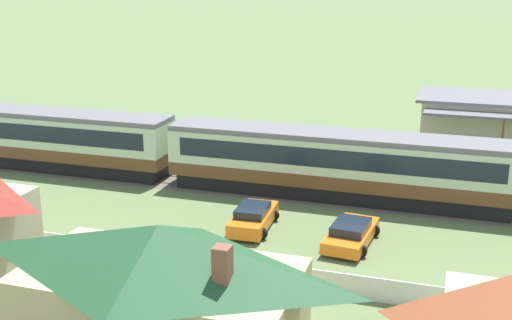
# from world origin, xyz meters

# --- Properties ---
(ground_plane) EXTENTS (600.00, 600.00, 0.00)m
(ground_plane) POSITION_xyz_m (0.00, 0.00, 0.00)
(ground_plane) COLOR #607547
(passenger_train) EXTENTS (62.30, 3.09, 3.94)m
(passenger_train) POSITION_xyz_m (-8.38, 0.14, 2.19)
(passenger_train) COLOR brown
(passenger_train) RESTS_ON ground_plane
(railway_track) EXTENTS (99.27, 3.60, 0.04)m
(railway_track) POSITION_xyz_m (-9.25, 0.14, 0.01)
(railway_track) COLOR #665B51
(railway_track) RESTS_ON ground_plane
(station_building) EXTENTS (10.88, 7.16, 4.79)m
(station_building) POSITION_xyz_m (0.62, 9.75, 2.43)
(station_building) COLOR beige
(station_building) RESTS_ON ground_plane
(cottage_dark_green_roof) EXTENTS (10.69, 5.57, 4.41)m
(cottage_dark_green_roof) POSITION_xyz_m (-11.81, -16.68, 2.29)
(cottage_dark_green_roof) COLOR tan
(cottage_dark_green_roof) RESTS_ON ground_plane
(picket_fence_front) EXTENTS (48.72, 0.06, 1.05)m
(picket_fence_front) POSITION_xyz_m (-16.92, -11.69, 0.53)
(picket_fence_front) COLOR white
(picket_fence_front) RESTS_ON ground_plane
(parked_car_orange) EXTENTS (2.51, 4.46, 1.17)m
(parked_car_orange) POSITION_xyz_m (-6.64, -6.34, 0.57)
(parked_car_orange) COLOR orange
(parked_car_orange) RESTS_ON ground_plane
(parked_car_orange_2) EXTENTS (2.26, 4.19, 1.28)m
(parked_car_orange_2) POSITION_xyz_m (-11.80, -5.91, 0.62)
(parked_car_orange_2) COLOR orange
(parked_car_orange_2) RESTS_ON ground_plane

